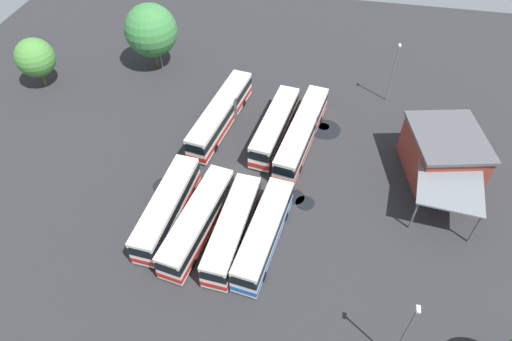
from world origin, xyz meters
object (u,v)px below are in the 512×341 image
depot_building (442,154)px  tree_northeast (151,30)px  bus_row1_slot0 (167,208)px  bus_row0_slot3 (302,132)px  maintenance_shelter (450,172)px  lamp_post_near_entrance (159,44)px  lamp_post_far_corner (405,333)px  bus_row0_slot2 (275,126)px  tree_north_edge (35,58)px  bus_row0_slot0 (221,114)px  bus_row1_slot1 (198,221)px  bus_row1_slot2 (233,229)px  lamp_post_by_building (393,71)px  bus_row1_slot3 (264,234)px

depot_building → tree_northeast: bearing=-110.3°
bus_row1_slot0 → depot_building: (-12.76, 28.05, 0.88)m
bus_row0_slot3 → bus_row1_slot0: 18.80m
bus_row1_slot0 → tree_northeast: size_ratio=1.30×
maintenance_shelter → tree_northeast: bearing=-115.4°
lamp_post_near_entrance → lamp_post_far_corner: (37.02, 33.03, 0.61)m
bus_row0_slot2 → bus_row0_slot3: bearing=82.7°
depot_building → tree_north_edge: (-6.85, -53.37, 1.67)m
bus_row0_slot0 → maintenance_shelter: maintenance_shelter is taller
lamp_post_far_corner → tree_north_edge: lamp_post_far_corner is taller
bus_row1_slot1 → bus_row1_slot2: same height
bus_row1_slot0 → lamp_post_by_building: (-25.56, 22.46, 2.75)m
depot_building → maintenance_shelter: depot_building is taller
bus_row1_slot2 → lamp_post_near_entrance: (-28.11, -17.47, 2.26)m
bus_row0_slot0 → bus_row1_slot0: size_ratio=1.24×
lamp_post_by_building → lamp_post_near_entrance: size_ratio=1.13×
bus_row0_slot3 → lamp_post_far_corner: (24.58, 10.64, 2.86)m
bus_row0_slot2 → lamp_post_far_corner: (25.02, 14.04, 2.86)m
bus_row0_slot3 → depot_building: bearing=84.2°
bus_row0_slot2 → bus_row1_slot2: (16.11, -1.53, -0.00)m
bus_row0_slot2 → lamp_post_by_building: size_ratio=1.54×
maintenance_shelter → tree_northeast: tree_northeast is taller
maintenance_shelter → lamp_post_near_entrance: (-18.22, -38.38, 0.11)m
bus_row1_slot1 → lamp_post_by_building: size_ratio=1.53×
bus_row1_slot1 → depot_building: size_ratio=1.26×
bus_row1_slot0 → depot_building: depot_building is taller
bus_row0_slot2 → bus_row1_slot3: size_ratio=1.05×
maintenance_shelter → tree_north_edge: size_ratio=1.62×
bus_row1_slot0 → bus_row0_slot3: bearing=139.9°
depot_building → maintenance_shelter: size_ratio=0.89×
bus_row1_slot2 → lamp_post_far_corner: (8.91, 15.56, 2.86)m
bus_row1_slot3 → bus_row1_slot2: bearing=-89.5°
bus_row0_slot2 → bus_row0_slot3: 3.42m
depot_building → tree_northeast: size_ratio=1.07×
bus_row1_slot2 → tree_north_edge: bearing=-122.7°
bus_row0_slot0 → bus_row1_slot3: (17.17, 8.71, -0.00)m
bus_row0_slot2 → bus_row1_slot1: 16.65m
bus_row0_slot3 → bus_row0_slot2: bearing=-97.3°
bus_row1_slot1 → lamp_post_far_corner: bearing=64.4°
lamp_post_by_building → lamp_post_near_entrance: (-1.25, -32.74, -0.49)m
bus_row1_slot3 → maintenance_shelter: 20.45m
maintenance_shelter → lamp_post_far_corner: size_ratio=1.32×
bus_row0_slot0 → tree_north_edge: size_ratio=2.19×
bus_row0_slot3 → bus_row1_slot0: (14.37, -12.12, -0.00)m
maintenance_shelter → tree_north_edge: tree_north_edge is taller
bus_row1_slot1 → tree_northeast: bearing=-152.3°
maintenance_shelter → lamp_post_by_building: 17.89m
tree_northeast → bus_row0_slot2: bearing=58.1°
tree_north_edge → maintenance_shelter: bearing=78.4°
depot_building → bus_row1_slot3: bearing=-51.6°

